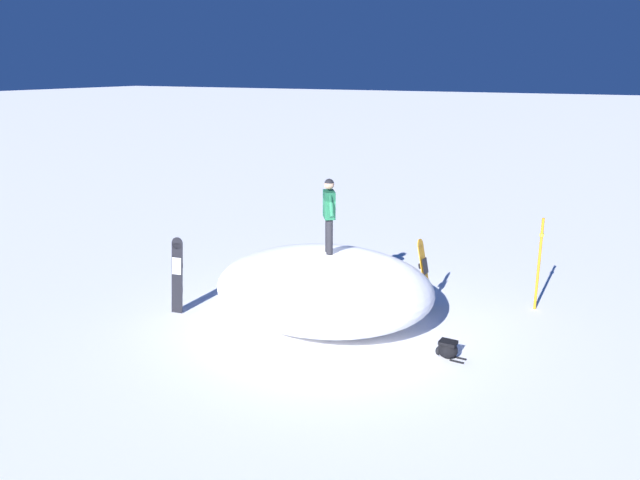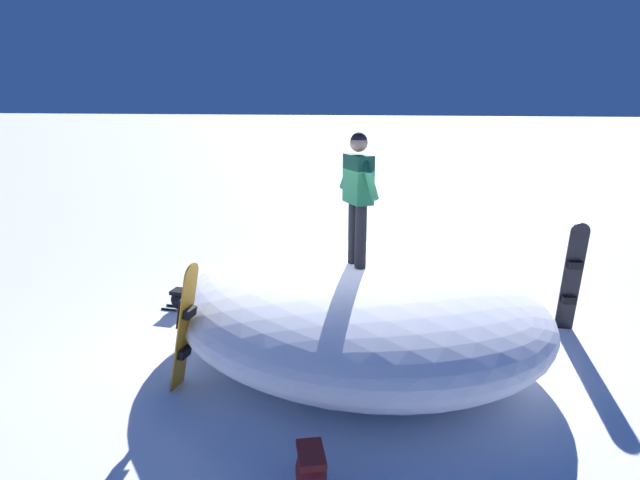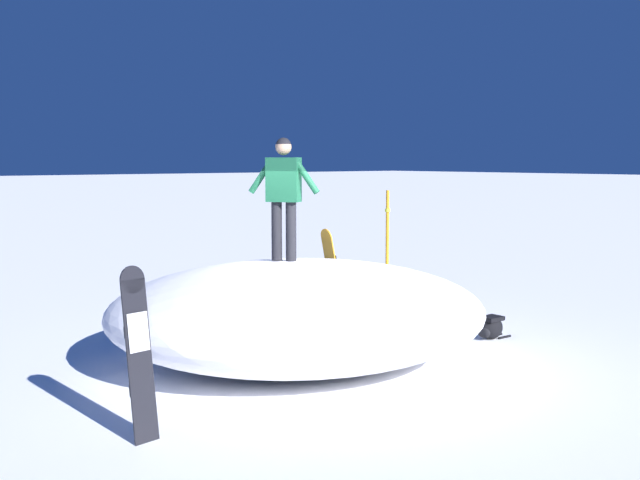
% 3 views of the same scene
% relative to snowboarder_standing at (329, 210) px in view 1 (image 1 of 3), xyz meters
% --- Properties ---
extents(ground, '(240.00, 240.00, 0.00)m').
position_rel_snowboarder_standing_xyz_m(ground, '(-0.39, -0.54, -2.27)').
color(ground, white).
extents(snow_mound, '(6.04, 6.32, 1.31)m').
position_rel_snowboarder_standing_xyz_m(snow_mound, '(-0.27, -0.02, -1.61)').
color(snow_mound, white).
rests_on(snow_mound, ground).
extents(snowboarder_standing, '(0.86, 0.62, 1.62)m').
position_rel_snowboarder_standing_xyz_m(snowboarder_standing, '(0.00, 0.00, 0.00)').
color(snowboarder_standing, black).
rests_on(snowboarder_standing, snow_mound).
extents(snowboard_primary_upright, '(0.31, 0.36, 1.57)m').
position_rel_snowboarder_standing_xyz_m(snowboard_primary_upright, '(1.12, -1.79, -1.46)').
color(snowboard_primary_upright, orange).
rests_on(snowboard_primary_upright, ground).
extents(snowboard_secondary_upright, '(0.25, 0.29, 1.66)m').
position_rel_snowboarder_standing_xyz_m(snowboard_secondary_upright, '(-1.58, 2.88, -1.41)').
color(snowboard_secondary_upright, black).
rests_on(snowboard_secondary_upright, ground).
extents(backpack_near, '(0.69, 0.44, 0.43)m').
position_rel_snowboarder_standing_xyz_m(backpack_near, '(2.46, 0.02, -2.05)').
color(backpack_near, maroon).
rests_on(backpack_near, ground).
extents(backpack_far, '(0.30, 0.56, 0.34)m').
position_rel_snowboarder_standing_xyz_m(backpack_far, '(-1.09, -3.00, -2.09)').
color(backpack_far, black).
rests_on(backpack_far, ground).
extents(trail_marker_pole, '(0.10, 0.10, 2.08)m').
position_rel_snowboarder_standing_xyz_m(trail_marker_pole, '(2.17, -4.03, -1.19)').
color(trail_marker_pole, orange).
rests_on(trail_marker_pole, ground).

